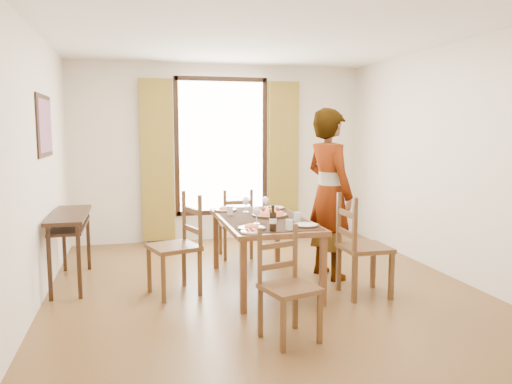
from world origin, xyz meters
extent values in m
plane|color=brown|center=(0.00, 0.00, 0.00)|extent=(5.00, 5.00, 0.00)
cube|color=silver|center=(0.00, 2.50, 1.35)|extent=(4.50, 0.10, 2.70)
cube|color=silver|center=(0.00, -2.50, 1.35)|extent=(4.50, 0.10, 2.70)
cube|color=silver|center=(-2.25, 0.00, 1.35)|extent=(0.10, 5.00, 2.70)
cube|color=silver|center=(2.25, 0.00, 1.35)|extent=(0.10, 5.00, 2.70)
cube|color=white|center=(0.00, 0.00, 2.72)|extent=(4.50, 5.00, 0.04)
cube|color=white|center=(0.00, 2.47, 1.45)|extent=(1.30, 0.04, 2.00)
cube|color=olive|center=(-0.98, 2.41, 1.25)|extent=(0.48, 0.10, 2.40)
cube|color=olive|center=(0.98, 2.41, 1.25)|extent=(0.48, 0.10, 2.40)
cube|color=black|center=(-2.24, 0.60, 1.75)|extent=(0.02, 0.86, 0.66)
cube|color=#CB4526|center=(-2.23, 0.60, 1.75)|extent=(0.01, 0.76, 0.56)
cube|color=#331A11|center=(-2.03, 0.60, 0.78)|extent=(0.38, 1.20, 0.04)
cube|color=#331A11|center=(-2.03, 0.60, 0.66)|extent=(0.34, 1.10, 0.03)
cube|color=#331A11|center=(-2.17, 0.05, 0.38)|extent=(0.04, 0.04, 0.76)
cube|color=#331A11|center=(-2.17, 1.15, 0.38)|extent=(0.04, 0.04, 0.76)
cube|color=#331A11|center=(-1.89, 0.05, 0.38)|extent=(0.04, 0.04, 0.76)
cube|color=#331A11|center=(-1.89, 1.15, 0.38)|extent=(0.04, 0.04, 0.76)
cube|color=brown|center=(0.03, 0.04, 0.72)|extent=(0.91, 1.70, 0.05)
cube|color=black|center=(0.03, 0.04, 0.75)|extent=(0.84, 1.56, 0.01)
cube|color=brown|center=(-0.37, -0.75, 0.35)|extent=(0.06, 0.06, 0.70)
cube|color=brown|center=(-0.37, 0.83, 0.35)|extent=(0.06, 0.06, 0.70)
cube|color=brown|center=(0.43, -0.75, 0.35)|extent=(0.06, 0.06, 0.70)
cube|color=brown|center=(0.43, 0.83, 0.35)|extent=(0.06, 0.06, 0.70)
cube|color=#55361C|center=(-0.95, -0.03, 0.50)|extent=(0.59, 0.59, 0.04)
cube|color=#55361C|center=(-1.20, 0.10, 0.25)|extent=(0.04, 0.04, 0.50)
cube|color=#55361C|center=(-0.82, 0.23, 0.25)|extent=(0.04, 0.04, 0.50)
cube|color=#55361C|center=(-1.07, -0.28, 0.25)|extent=(0.04, 0.04, 0.50)
cube|color=#55361C|center=(-0.69, -0.15, 0.25)|extent=(0.04, 0.04, 0.50)
cube|color=#55361C|center=(-0.81, 0.23, 0.78)|extent=(0.04, 0.04, 0.55)
cube|color=#55361C|center=(-0.68, -0.15, 0.78)|extent=(0.04, 0.04, 0.55)
cube|color=#55361C|center=(-0.75, 0.04, 0.67)|extent=(0.15, 0.39, 0.06)
cube|color=#55361C|center=(-0.75, 0.04, 0.86)|extent=(0.15, 0.39, 0.06)
cube|color=#55361C|center=(-0.01, 1.34, 0.44)|extent=(0.41, 0.41, 0.04)
cube|color=#55361C|center=(0.16, 1.51, 0.22)|extent=(0.04, 0.04, 0.44)
cube|color=#55361C|center=(0.16, 1.16, 0.22)|extent=(0.04, 0.04, 0.44)
cube|color=#55361C|center=(-0.19, 1.51, 0.22)|extent=(0.04, 0.04, 0.44)
cube|color=#55361C|center=(-0.19, 1.16, 0.22)|extent=(0.04, 0.04, 0.44)
cube|color=#55361C|center=(0.16, 1.15, 0.69)|extent=(0.04, 0.04, 0.49)
cube|color=#55361C|center=(-0.19, 1.15, 0.69)|extent=(0.04, 0.04, 0.49)
cube|color=#55361C|center=(-0.01, 1.15, 0.59)|extent=(0.35, 0.03, 0.05)
cube|color=#55361C|center=(-0.01, 1.15, 0.77)|extent=(0.35, 0.03, 0.05)
cube|color=#55361C|center=(-0.13, -1.42, 0.44)|extent=(0.50, 0.50, 0.04)
cube|color=#55361C|center=(-0.25, -1.64, 0.22)|extent=(0.04, 0.04, 0.44)
cube|color=#55361C|center=(-0.34, -1.30, 0.22)|extent=(0.04, 0.04, 0.44)
cube|color=#55361C|center=(0.09, -1.54, 0.22)|extent=(0.04, 0.04, 0.44)
cube|color=#55361C|center=(-0.01, -1.21, 0.22)|extent=(0.04, 0.04, 0.44)
cube|color=#55361C|center=(-0.34, -1.29, 0.68)|extent=(0.03, 0.03, 0.48)
cube|color=#55361C|center=(-0.01, -1.20, 0.68)|extent=(0.03, 0.03, 0.48)
cube|color=#55361C|center=(-0.18, -1.24, 0.58)|extent=(0.34, 0.12, 0.05)
cube|color=#55361C|center=(-0.18, -1.24, 0.76)|extent=(0.34, 0.12, 0.05)
cube|color=#55361C|center=(0.97, -0.54, 0.50)|extent=(0.47, 0.47, 0.04)
cube|color=#55361C|center=(1.17, -0.74, 0.25)|extent=(0.04, 0.04, 0.50)
cube|color=#55361C|center=(0.77, -0.74, 0.25)|extent=(0.04, 0.04, 0.50)
cube|color=#55361C|center=(1.17, -0.34, 0.25)|extent=(0.04, 0.04, 0.50)
cube|color=#55361C|center=(0.77, -0.33, 0.25)|extent=(0.04, 0.04, 0.50)
cube|color=#55361C|center=(0.75, -0.74, 0.78)|extent=(0.04, 0.04, 0.56)
cube|color=#55361C|center=(0.76, -0.33, 0.78)|extent=(0.04, 0.04, 0.56)
cube|color=#55361C|center=(0.76, -0.53, 0.67)|extent=(0.03, 0.40, 0.06)
cube|color=#55361C|center=(0.76, -0.53, 0.87)|extent=(0.03, 0.40, 0.06)
imported|color=gray|center=(0.86, 0.18, 0.98)|extent=(0.96, 0.84, 1.95)
cylinder|color=silver|center=(0.32, -0.26, 0.81)|extent=(0.07, 0.07, 0.10)
cylinder|color=silver|center=(-0.28, 0.31, 0.81)|extent=(0.07, 0.07, 0.10)
cylinder|color=silver|center=(0.10, -0.66, 0.81)|extent=(0.07, 0.07, 0.10)
camera|label=1|loc=(-1.33, -5.15, 1.71)|focal=35.00mm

